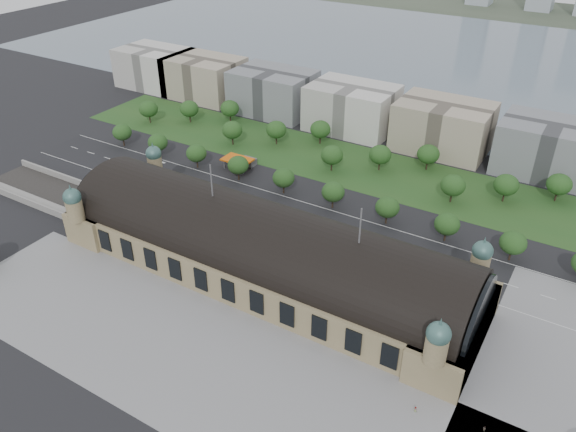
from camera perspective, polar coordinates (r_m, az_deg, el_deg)
The scene contains 53 objects.
ground at distance 197.89m, azimuth -2.54°, elevation -5.87°, with size 900.00×900.00×0.00m, color black.
station at distance 191.80m, azimuth -2.61°, elevation -3.44°, with size 150.00×48.40×44.30m.
track_cutting at distance 264.48m, azimuth -23.19°, elevation 1.99°, with size 70.00×24.00×3.10m.
plaza_south at distance 167.38m, azimuth -8.11°, elevation -14.80°, with size 190.00×48.00×0.12m, color gray.
road_slab at distance 233.23m, azimuth -1.53°, elevation 0.56°, with size 260.00×26.00×0.10m, color black.
grass_belt at distance 273.52m, azimuth 5.57°, elevation 5.39°, with size 300.00×45.00×0.10m, color #255020.
petrol_station at distance 268.48m, azimuth -4.55°, elevation 5.62°, with size 14.00×13.00×5.05m.
lake at distance 453.08m, azimuth 19.31°, elevation 14.56°, with size 700.00×320.00×0.08m, color slate.
far_shore at distance 645.26m, azimuth 23.92°, elevation 18.43°, with size 700.00×120.00×0.14m, color #44513D.
office_0 at distance 384.09m, azimuth -13.32°, elevation 14.46°, with size 45.00×32.00×24.00m, color silver.
office_1 at distance 358.42m, azimuth -8.50°, elevation 13.73°, with size 45.00×32.00×24.00m, color tan.
office_2 at distance 330.35m, azimuth -1.53°, elevation 12.51°, with size 45.00×32.00×24.00m, color gray.
office_3 at distance 307.90m, azimuth 6.50°, elevation 10.85°, with size 45.00×32.00×24.00m, color silver.
office_4 at distance 292.36m, azimuth 15.46°, elevation 8.74°, with size 45.00×32.00×24.00m, color tan.
office_5 at distance 284.86m, azimuth 25.04°, elevation 6.22°, with size 45.00×32.00×24.00m, color gray.
tree_row_0 at distance 299.29m, azimuth -16.50°, elevation 8.16°, with size 9.60×9.60×11.52m.
tree_row_1 at distance 283.11m, azimuth -13.09°, elevation 7.30°, with size 9.60×9.60×11.52m.
tree_row_2 at distance 268.11m, azimuth -9.29°, elevation 6.31°, with size 9.60×9.60×11.52m.
tree_row_3 at distance 254.49m, azimuth -5.09°, elevation 5.17°, with size 9.60×9.60×11.52m.
tree_row_4 at distance 242.49m, azimuth -0.46°, elevation 3.89°, with size 9.60×9.60×11.52m.
tree_row_5 at distance 232.35m, azimuth 4.61°, elevation 2.45°, with size 9.60×9.60×11.52m.
tree_row_6 at distance 224.33m, azimuth 10.06°, elevation 0.88°, with size 9.60×9.60×11.52m.
tree_row_7 at distance 218.66m, azimuth 15.86°, elevation -0.81°, with size 9.60×9.60×11.52m.
tree_row_8 at distance 215.53m, azimuth 21.90°, elevation -2.55°, with size 9.60×9.60×11.52m.
tree_belt_0 at distance 324.91m, azimuth -13.99°, elevation 10.50°, with size 10.40×10.40×12.48m.
tree_belt_1 at distance 320.75m, azimuth -10.01°, elevation 10.68°, with size 10.40×10.40×12.48m.
tree_belt_2 at distance 318.13m, azimuth -5.94°, elevation 10.82°, with size 10.40×10.40×12.48m.
tree_belt_3 at distance 289.70m, azimuth -5.69°, elevation 8.69°, with size 10.40×10.40×12.48m.
tree_belt_4 at distance 288.81m, azimuth -1.19°, elevation 8.77°, with size 10.40×10.40×12.48m.
tree_belt_5 at distance 289.66m, azimuth 3.31°, elevation 8.79°, with size 10.40×10.40×12.48m.
tree_belt_6 at distance 262.28m, azimuth 4.49°, elevation 6.20°, with size 10.40×10.40×12.48m.
tree_belt_7 at distance 265.40m, azimuth 9.35°, elevation 6.18°, with size 10.40×10.40×12.48m.
tree_belt_8 at distance 270.36m, azimuth 14.07°, elevation 6.12°, with size 10.40×10.40×12.48m.
tree_belt_9 at distance 245.25m, azimuth 16.42°, elevation 3.00°, with size 10.40×10.40×12.48m.
tree_belt_10 at distance 252.91m, azimuth 21.29°, elevation 2.97°, with size 10.40×10.40×12.48m.
tree_belt_11 at distance 262.27m, azimuth 25.84°, elevation 2.92°, with size 10.40×10.40×12.48m.
traffic_car_1 at distance 262.25m, azimuth -11.34°, elevation 3.83°, with size 1.37×3.92×1.29m, color #9A9EA2.
traffic_car_2 at distance 247.14m, azimuth -9.25°, elevation 2.26°, with size 2.61×5.67×1.58m, color black.
traffic_car_4 at distance 218.56m, azimuth 4.42°, elevation -1.63°, with size 1.95×4.85×1.65m, color #182345.
traffic_car_5 at distance 217.91m, azimuth 9.15°, elevation -2.12°, with size 1.56×4.47×1.47m, color slate.
traffic_car_6 at distance 201.94m, azimuth 18.21°, elevation -6.56°, with size 2.62×5.68×1.58m, color silver.
parked_car_0 at distance 255.73m, azimuth -15.07°, elevation 2.59°, with size 1.59×4.56×1.50m, color black.
parked_car_1 at distance 234.97m, azimuth -8.95°, elevation 0.60°, with size 2.29×4.98×1.38m, color maroon.
parked_car_2 at distance 243.99m, azimuth -11.96°, elevation 1.51°, with size 1.80×4.42×1.28m, color #192347.
parked_car_3 at distance 237.33m, azimuth -8.52°, elevation 0.98°, with size 1.67×4.16×1.42m, color #57595F.
parked_car_4 at distance 230.33m, azimuth -7.61°, elevation 0.04°, with size 1.58×4.52×1.49m, color silver.
parked_car_5 at distance 235.88m, azimuth -8.04°, elevation 0.83°, with size 2.49×5.39×1.50m, color gray.
parked_car_6 at distance 229.05m, azimuth -6.21°, elevation -0.05°, with size 2.03×4.99×1.45m, color black.
bus_west at distance 226.78m, azimuth -1.80°, elevation 0.11°, with size 3.05×13.05×3.64m, color #B72F1D.
bus_mid at distance 213.52m, azimuth 5.66°, elevation -2.30°, with size 2.86×12.21×3.40m, color silver.
bus_east at distance 210.19m, azimuth 4.84°, elevation -2.94°, with size 2.48×10.62×2.96m, color beige.
pedestrian_0 at distance 158.06m, azimuth 12.82°, elevation -18.62°, with size 0.87×0.50×1.78m, color gray.
pedestrian_2 at distance 158.68m, azimuth 19.33°, elevation -19.71°, with size 0.94×0.54×1.93m, color gray.
Camera 1 is at (88.30, -129.72, 120.57)m, focal length 35.00 mm.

